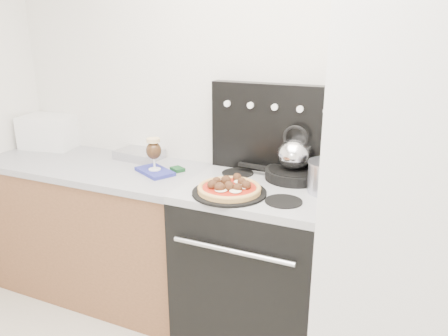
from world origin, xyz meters
The scene contains 16 objects.
room_shell centered at (0.00, 0.29, 1.25)m, with size 3.52×3.01×2.52m.
base_cabinet centered at (-1.02, 1.20, 0.43)m, with size 1.45×0.60×0.86m, color brown.
countertop centered at (-1.02, 1.20, 0.88)m, with size 1.48×0.63×0.04m, color #A0A0A9.
stove_body centered at (0.08, 1.18, 0.44)m, with size 0.76×0.65×0.88m, color black.
cooktop centered at (0.08, 1.18, 0.90)m, with size 0.76×0.65×0.04m, color #ADADB2.
backguard centered at (0.08, 1.45, 1.17)m, with size 0.76×0.08×0.50m, color black.
fridge centered at (0.78, 1.15, 0.95)m, with size 0.64×0.68×1.90m, color silver.
toaster_oven centered at (-1.56, 1.39, 1.01)m, with size 0.36×0.27×0.22m, color white.
foil_sheet centered at (-0.82, 1.40, 0.93)m, with size 0.28×0.20×0.06m, color silver.
oven_mitt centered at (-0.57, 1.19, 0.91)m, with size 0.24×0.14×0.02m, color navy.
beer_glass centered at (-0.57, 1.19, 1.02)m, with size 0.09×0.09×0.19m, color #362111, non-canonical shape.
pizza_pan centered at (-0.02, 1.02, 0.93)m, with size 0.37×0.37×0.01m, color black.
pizza centered at (-0.02, 1.02, 0.95)m, with size 0.32×0.32×0.05m, color gold, non-canonical shape.
skillet centered at (0.21, 1.36, 0.95)m, with size 0.31×0.31×0.06m, color black.
tea_kettle centered at (0.21, 1.36, 1.08)m, with size 0.19×0.19×0.20m, color white, non-canonical shape.
stock_pot centered at (0.43, 1.24, 1.00)m, with size 0.21×0.21×0.15m, color silver.
Camera 1 is at (0.79, -0.85, 1.72)m, focal length 35.00 mm.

